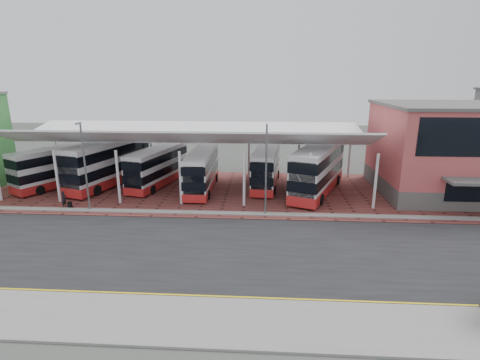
{
  "coord_description": "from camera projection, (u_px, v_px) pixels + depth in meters",
  "views": [
    {
      "loc": [
        1.71,
        -24.95,
        11.9
      ],
      "look_at": [
        -0.36,
        8.03,
        2.67
      ],
      "focal_mm": 28.0,
      "sensor_mm": 36.0,
      "label": 1
    }
  ],
  "objects": [
    {
      "name": "lamp_east",
      "position": [
        266.0,
        167.0,
        32.02
      ],
      "size": [
        0.16,
        0.9,
        8.07
      ],
      "color": "#585C61",
      "rests_on": "ground"
    },
    {
      "name": "north_kerb",
      "position": [
        243.0,
        214.0,
        33.23
      ],
      "size": [
        120.0,
        0.8,
        0.14
      ],
      "primitive_type": "cube",
      "color": "slate",
      "rests_on": "ground"
    },
    {
      "name": "terminal",
      "position": [
        472.0,
        150.0,
        38.03
      ],
      "size": [
        18.4,
        14.4,
        9.25
      ],
      "color": "#524F4D",
      "rests_on": "ground"
    },
    {
      "name": "yellow_line_far",
      "position": [
        230.0,
        297.0,
        20.84
      ],
      "size": [
        120.0,
        0.12,
        0.01
      ],
      "primitive_type": "cube",
      "color": "yellow",
      "rests_on": "road"
    },
    {
      "name": "road",
      "position": [
        237.0,
        251.0,
        26.32
      ],
      "size": [
        120.0,
        14.0,
        0.02
      ],
      "primitive_type": "cube",
      "color": "black",
      "rests_on": "ground"
    },
    {
      "name": "bus_4",
      "position": [
        266.0,
        167.0,
        41.34
      ],
      "size": [
        3.32,
        10.43,
        4.23
      ],
      "rotation": [
        0.0,
        0.0,
        -0.09
      ],
      "color": "silver",
      "rests_on": "forecourt"
    },
    {
      "name": "forecourt",
      "position": [
        265.0,
        192.0,
        39.65
      ],
      "size": [
        72.0,
        16.0,
        0.06
      ],
      "primitive_type": "cube",
      "color": "brown",
      "rests_on": "ground"
    },
    {
      "name": "suitcase",
      "position": [
        70.0,
        205.0,
        34.62
      ],
      "size": [
        0.35,
        0.25,
        0.6
      ],
      "primitive_type": "cube",
      "color": "black",
      "rests_on": "forecourt"
    },
    {
      "name": "bus_0",
      "position": [
        61.0,
        166.0,
        41.36
      ],
      "size": [
        7.14,
        10.42,
        4.34
      ],
      "rotation": [
        0.0,
        0.0,
        -0.5
      ],
      "color": "silver",
      "rests_on": "forecourt"
    },
    {
      "name": "yellow_line_near",
      "position": [
        229.0,
        300.0,
        20.55
      ],
      "size": [
        120.0,
        0.12,
        0.01
      ],
      "primitive_type": "cube",
      "color": "yellow",
      "rests_on": "road"
    },
    {
      "name": "bus_3",
      "position": [
        202.0,
        171.0,
        39.8
      ],
      "size": [
        2.56,
        10.06,
        4.14
      ],
      "rotation": [
        0.0,
        0.0,
        0.0
      ],
      "color": "silver",
      "rests_on": "forecourt"
    },
    {
      "name": "bus_5",
      "position": [
        318.0,
        170.0,
        38.72
      ],
      "size": [
        7.08,
        12.19,
        4.96
      ],
      "rotation": [
        0.0,
        0.0,
        -0.38
      ],
      "color": "silver",
      "rests_on": "forecourt"
    },
    {
      "name": "bus_2",
      "position": [
        158.0,
        167.0,
        41.55
      ],
      "size": [
        4.75,
        10.31,
        4.14
      ],
      "rotation": [
        0.0,
        0.0,
        -0.25
      ],
      "color": "silver",
      "rests_on": "forecourt"
    },
    {
      "name": "pedestrian",
      "position": [
        64.0,
        199.0,
        34.67
      ],
      "size": [
        0.41,
        0.59,
        1.56
      ],
      "primitive_type": "imported",
      "rotation": [
        0.0,
        0.0,
        1.5
      ],
      "color": "black",
      "rests_on": "forecourt"
    },
    {
      "name": "sidewalk",
      "position": [
        226.0,
        322.0,
        18.61
      ],
      "size": [
        120.0,
        4.0,
        0.14
      ],
      "primitive_type": "cube",
      "color": "slate",
      "rests_on": "ground"
    },
    {
      "name": "canopy",
      "position": [
        190.0,
        136.0,
        39.48
      ],
      "size": [
        37.0,
        11.63,
        7.07
      ],
      "color": "silver",
      "rests_on": "ground"
    },
    {
      "name": "lamp_west",
      "position": [
        85.0,
        164.0,
        32.99
      ],
      "size": [
        0.16,
        0.9,
        8.07
      ],
      "color": "#585C61",
      "rests_on": "ground"
    },
    {
      "name": "ground",
      "position": [
        238.0,
        245.0,
        27.28
      ],
      "size": [
        140.0,
        140.0,
        0.0
      ],
      "primitive_type": "plane",
      "color": "#3F423D"
    },
    {
      "name": "bus_1",
      "position": [
        109.0,
        163.0,
        41.58
      ],
      "size": [
        6.0,
        12.27,
        4.94
      ],
      "rotation": [
        0.0,
        0.0,
        -0.28
      ],
      "color": "silver",
      "rests_on": "forecourt"
    }
  ]
}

